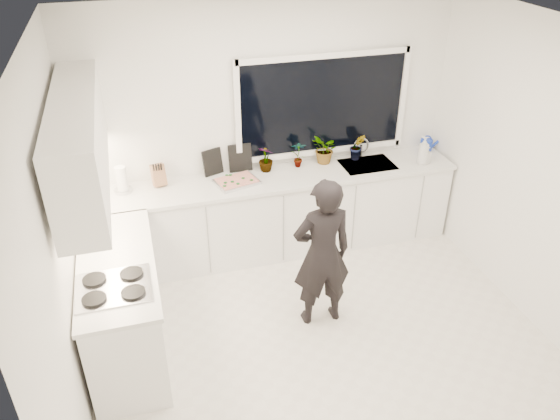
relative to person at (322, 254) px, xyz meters
name	(u,v)px	position (x,y,z in m)	size (l,w,h in m)	color
floor	(319,335)	(-0.08, -0.22, -0.75)	(4.00, 3.50, 0.02)	beige
wall_back	(268,127)	(-0.08, 1.54, 0.61)	(4.00, 0.02, 2.70)	white
wall_left	(58,249)	(-2.09, -0.22, 0.61)	(0.02, 3.50, 2.70)	white
wall_right	(539,176)	(1.93, -0.22, 0.61)	(0.02, 3.50, 2.70)	white
ceiling	(333,33)	(-0.08, -0.22, 1.97)	(4.00, 3.50, 0.02)	white
window	(323,105)	(0.52, 1.51, 0.81)	(1.80, 0.02, 1.00)	black
base_cabinets_back	(276,215)	(-0.08, 1.23, -0.30)	(3.92, 0.58, 0.88)	white
base_cabinets_left	(124,307)	(-1.75, 0.13, -0.30)	(0.58, 1.60, 0.88)	white
countertop_back	(276,178)	(-0.08, 1.22, 0.16)	(3.94, 0.62, 0.04)	silver
countertop_left	(116,264)	(-1.75, 0.13, 0.16)	(0.62, 1.60, 0.04)	silver
upper_cabinets	(80,142)	(-1.87, 0.48, 1.11)	(0.34, 2.10, 0.70)	white
sink	(367,168)	(0.97, 1.23, 0.13)	(0.58, 0.42, 0.14)	silver
faucet	(361,148)	(0.97, 1.43, 0.29)	(0.03, 0.03, 0.22)	silver
stovetop	(114,287)	(-1.77, -0.22, 0.19)	(0.56, 0.48, 0.03)	black
person	(322,254)	(0.00, 0.00, 0.00)	(0.54, 0.36, 1.49)	black
pizza_tray	(237,182)	(-0.51, 1.20, 0.19)	(0.42, 0.31, 0.03)	#BABABF
pizza	(237,180)	(-0.51, 1.20, 0.21)	(0.38, 0.27, 0.01)	#C8431A
watering_can	(426,145)	(1.77, 1.39, 0.24)	(0.14, 0.14, 0.13)	#1435C1
paper_towel_roll	(122,180)	(-1.64, 1.33, 0.31)	(0.11, 0.11, 0.26)	white
knife_block	(159,176)	(-1.28, 1.37, 0.29)	(0.13, 0.10, 0.22)	olive
utensil_crock	(91,228)	(-1.93, 0.58, 0.26)	(0.13, 0.13, 0.16)	#B4B4B9
picture_frame_large	(213,162)	(-0.70, 1.47, 0.32)	(0.22, 0.02, 0.28)	black
picture_frame_small	(240,158)	(-0.41, 1.47, 0.33)	(0.25, 0.02, 0.30)	black
herb_plants	(318,151)	(0.45, 1.39, 0.33)	(1.26, 0.30, 0.33)	#26662D
soap_bottles	(424,152)	(1.56, 1.08, 0.32)	(0.18, 0.17, 0.32)	#D8BF66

